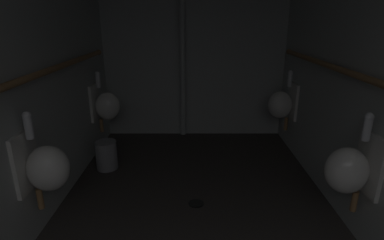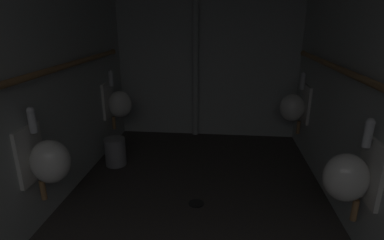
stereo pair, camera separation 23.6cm
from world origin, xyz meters
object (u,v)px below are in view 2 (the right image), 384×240
object	(u,v)px
urinal_right_mid	(349,176)
waste_bin	(115,152)
urinal_left_far	(118,103)
urinal_right_far	(294,107)
standpipe_back_wall	(195,49)
floor_drain	(196,203)
urinal_left_mid	(48,160)

from	to	relation	value
urinal_right_mid	waste_bin	xyz separation A→B (m)	(-2.06, 1.16, -0.44)
urinal_left_far	urinal_right_far	xyz separation A→B (m)	(2.15, 0.06, 0.00)
urinal_right_mid	waste_bin	size ratio (longest dim) A/B	2.38
standpipe_back_wall	floor_drain	world-z (taller)	standpipe_back_wall
urinal_left_far	urinal_right_mid	world-z (taller)	same
urinal_right_mid	standpipe_back_wall	size ratio (longest dim) A/B	0.32
urinal_right_mid	urinal_left_mid	bearing A→B (deg)	179.15
urinal_left_far	waste_bin	xyz separation A→B (m)	(0.10, -0.49, -0.44)
urinal_left_mid	standpipe_back_wall	size ratio (longest dim) A/B	0.32
urinal_left_far	urinal_right_far	world-z (taller)	same
standpipe_back_wall	floor_drain	bearing A→B (deg)	-84.52
urinal_left_far	urinal_right_mid	distance (m)	2.71
urinal_right_mid	urinal_left_far	bearing A→B (deg)	142.58
waste_bin	urinal_left_mid	bearing A→B (deg)	-94.85
urinal_right_mid	waste_bin	bearing A→B (deg)	150.54
urinal_right_far	waste_bin	distance (m)	2.17
urinal_left_far	floor_drain	world-z (taller)	urinal_left_far
waste_bin	urinal_right_far	bearing A→B (deg)	14.84
standpipe_back_wall	urinal_right_far	bearing A→B (deg)	-20.30
floor_drain	waste_bin	bearing A→B (deg)	144.78
urinal_left_mid	urinal_left_far	bearing A→B (deg)	90.00
urinal_left_mid	urinal_right_mid	distance (m)	2.15
floor_drain	urinal_right_far	bearing A→B (deg)	49.23
urinal_left_mid	urinal_right_far	world-z (taller)	same
urinal_right_mid	standpipe_back_wall	bearing A→B (deg)	119.69
standpipe_back_wall	floor_drain	size ratio (longest dim) A/B	17.09
urinal_right_far	urinal_left_mid	bearing A→B (deg)	-142.11
urinal_right_mid	floor_drain	world-z (taller)	urinal_right_mid
urinal_left_mid	standpipe_back_wall	xyz separation A→B (m)	(0.92, 2.13, 0.63)
urinal_left_mid	waste_bin	size ratio (longest dim) A/B	2.38
urinal_left_far	floor_drain	xyz separation A→B (m)	(1.08, -1.18, -0.59)
urinal_right_far	floor_drain	size ratio (longest dim) A/B	5.39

